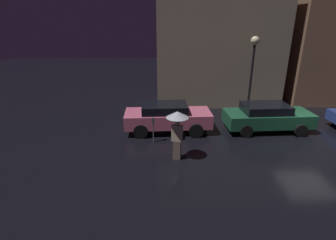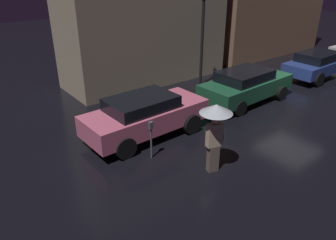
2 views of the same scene
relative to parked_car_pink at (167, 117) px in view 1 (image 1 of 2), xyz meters
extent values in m
plane|color=black|center=(7.02, -1.37, -0.79)|extent=(60.00, 60.00, 0.00)
cube|color=gray|center=(3.53, 5.13, 3.19)|extent=(8.12, 3.00, 7.96)
cube|color=#DB6684|center=(0.03, 0.00, -0.09)|extent=(4.39, 1.83, 0.70)
cube|color=black|center=(-0.14, 0.00, 0.46)|extent=(2.30, 1.56, 0.41)
cylinder|color=black|center=(1.38, 0.85, -0.44)|extent=(0.70, 0.22, 0.70)
cylinder|color=black|center=(1.38, -0.85, -0.44)|extent=(0.70, 0.22, 0.70)
cylinder|color=black|center=(-1.31, 0.85, -0.44)|extent=(0.70, 0.22, 0.70)
cylinder|color=black|center=(-1.31, -0.85, -0.44)|extent=(0.70, 0.22, 0.70)
cube|color=#1E5638|center=(5.19, -0.02, -0.14)|extent=(4.43, 1.90, 0.68)
cube|color=black|center=(5.02, -0.02, 0.41)|extent=(2.33, 1.61, 0.41)
cylinder|color=black|center=(6.54, 0.84, -0.47)|extent=(0.63, 0.22, 0.63)
cylinder|color=black|center=(6.54, -0.89, -0.47)|extent=(0.63, 0.22, 0.63)
cylinder|color=black|center=(3.84, 0.84, -0.47)|extent=(0.63, 0.22, 0.63)
cylinder|color=black|center=(3.84, -0.89, -0.47)|extent=(0.63, 0.22, 0.63)
cube|color=#66564C|center=(0.32, -2.95, -0.38)|extent=(0.35, 0.28, 0.82)
cube|color=#D1B293|center=(0.32, -2.95, 0.37)|extent=(0.48, 0.31, 0.68)
sphere|color=tan|center=(0.32, -2.95, 0.83)|extent=(0.22, 0.22, 0.22)
cylinder|color=black|center=(0.32, -2.95, 0.64)|extent=(0.02, 0.02, 0.80)
cone|color=silver|center=(0.32, -2.95, 1.16)|extent=(0.90, 0.90, 0.25)
cube|color=black|center=(0.57, -2.95, 0.20)|extent=(0.18, 0.14, 0.22)
cylinder|color=#4C5154|center=(-0.68, -1.32, -0.28)|extent=(0.06, 0.06, 1.01)
cube|color=#4C5154|center=(-0.68, -1.32, 0.33)|extent=(0.12, 0.10, 0.22)
cylinder|color=black|center=(5.03, 2.66, 1.25)|extent=(0.14, 0.14, 4.08)
sphere|color=#F9EAB7|center=(5.03, 2.66, 3.54)|extent=(0.49, 0.49, 0.49)
camera|label=1|loc=(-0.32, -12.54, 4.58)|focal=28.00mm
camera|label=2|loc=(-5.54, -8.46, 4.64)|focal=35.00mm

